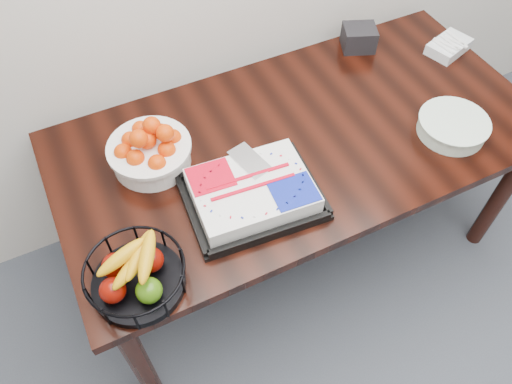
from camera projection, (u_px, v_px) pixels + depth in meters
name	position (u px, v px, depth m)	size (l,w,h in m)	color
table	(300.00, 151.00, 1.90)	(1.80, 0.90, 0.75)	black
cake_tray	(252.00, 193.00, 1.62)	(0.46, 0.37, 0.09)	black
tangerine_bowl	(149.00, 148.00, 1.69)	(0.29, 0.29, 0.18)	white
fruit_basket	(136.00, 275.00, 1.41)	(0.29, 0.29, 0.15)	black
plate_stack	(453.00, 126.00, 1.81)	(0.26, 0.26, 0.06)	white
fork_bag	(449.00, 46.00, 2.11)	(0.21, 0.17, 0.05)	silver
napkin_box	(359.00, 38.00, 2.10)	(0.13, 0.11, 0.10)	black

